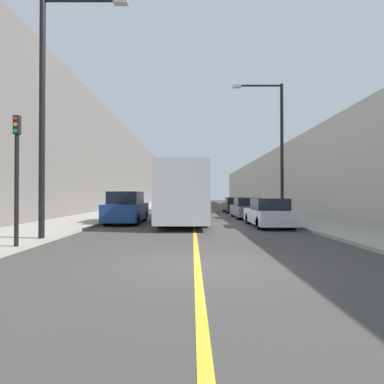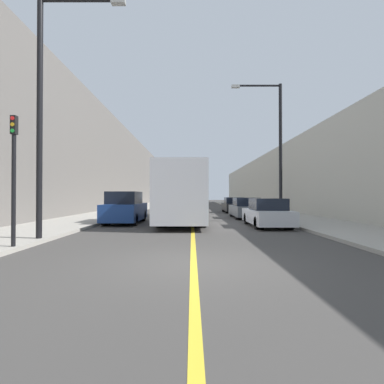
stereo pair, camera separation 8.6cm
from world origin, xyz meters
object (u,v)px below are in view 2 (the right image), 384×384
at_px(traffic_light, 15,175).
at_px(street_lamp_left, 49,100).
at_px(car_right_near, 268,214).
at_px(car_right_far, 235,206).
at_px(car_right_mid, 247,209).
at_px(parked_suv_left, 126,209).
at_px(street_lamp_right, 277,142).
at_px(bus, 184,193).

bearing_deg(traffic_light, street_lamp_left, 84.17).
distance_m(car_right_near, street_lamp_left, 11.15).
xyz_separation_m(car_right_near, car_right_far, (0.05, 12.84, -0.01)).
bearing_deg(car_right_far, car_right_mid, -90.85).
bearing_deg(parked_suv_left, traffic_light, -98.88).
bearing_deg(parked_suv_left, car_right_far, 54.58).
relative_size(car_right_mid, street_lamp_right, 0.57).
distance_m(car_right_near, car_right_far, 12.84).
bearing_deg(bus, street_lamp_right, -7.38).
xyz_separation_m(car_right_far, traffic_light, (-9.16, -19.60, 1.57)).
height_order(bus, parked_suv_left, bus).
xyz_separation_m(street_lamp_left, traffic_light, (-0.17, -1.66, -2.73)).
distance_m(car_right_near, car_right_mid, 5.85).
xyz_separation_m(bus, parked_suv_left, (-3.33, -1.56, -0.90)).
relative_size(bus, parked_suv_left, 2.69).
bearing_deg(car_right_mid, street_lamp_left, -129.06).
relative_size(car_right_mid, car_right_far, 1.02).
distance_m(parked_suv_left, street_lamp_left, 8.16).
xyz_separation_m(car_right_mid, car_right_far, (0.10, 6.99, -0.01)).
distance_m(parked_suv_left, street_lamp_right, 9.90).
xyz_separation_m(car_right_mid, street_lamp_right, (1.30, -3.17, 4.22)).
height_order(parked_suv_left, car_right_far, parked_suv_left).
xyz_separation_m(bus, traffic_light, (-4.67, -10.18, 0.48)).
bearing_deg(parked_suv_left, car_right_near, -13.39).
distance_m(car_right_far, street_lamp_left, 20.52).
height_order(bus, street_lamp_right, street_lamp_right).
distance_m(street_lamp_left, traffic_light, 3.20).
bearing_deg(street_lamp_left, car_right_far, 63.38).
height_order(car_right_near, street_lamp_left, street_lamp_left).
xyz_separation_m(car_right_near, street_lamp_left, (-8.94, -5.10, 4.29)).
distance_m(parked_suv_left, traffic_light, 8.82).
bearing_deg(street_lamp_right, car_right_near, -114.80).
relative_size(parked_suv_left, car_right_far, 0.98).
xyz_separation_m(car_right_mid, street_lamp_left, (-8.89, -10.95, 4.29)).
bearing_deg(car_right_near, car_right_far, 89.80).
xyz_separation_m(bus, car_right_near, (4.44, -3.41, -1.08)).
relative_size(car_right_near, traffic_light, 1.17).
distance_m(bus, car_right_mid, 5.13).
relative_size(bus, car_right_mid, 2.59).
xyz_separation_m(street_lamp_left, street_lamp_right, (10.18, 7.78, -0.07)).
bearing_deg(street_lamp_right, traffic_light, -137.64).
height_order(car_right_mid, car_right_far, car_right_mid).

